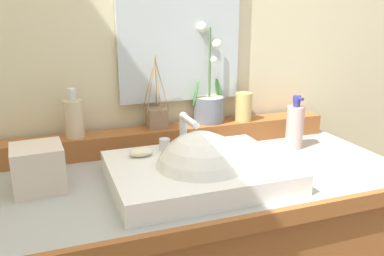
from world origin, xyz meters
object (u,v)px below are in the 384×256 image
sink_basin (198,176)px  potted_plant (209,103)px  lotion_bottle (295,126)px  tumbler_cup (244,107)px  reed_diffuser (157,117)px  soap_dispenser (74,117)px  soap_bar (141,152)px  tissue_box (38,168)px

sink_basin → potted_plant: (0.17, 0.34, 0.12)m
potted_plant → lotion_bottle: 0.31m
tumbler_cup → reed_diffuser: (-0.32, 0.02, -0.01)m
soap_dispenser → lotion_bottle: 0.74m
soap_dispenser → sink_basin: bearing=-46.4°
reed_diffuser → lotion_bottle: bearing=-20.1°
sink_basin → reed_diffuser: size_ratio=1.97×
soap_bar → tissue_box: (-0.28, -0.00, -0.01)m
sink_basin → reed_diffuser: reed_diffuser is taller
potted_plant → tumbler_cup: potted_plant is taller
soap_bar → tumbler_cup: (0.43, 0.19, 0.06)m
potted_plant → tissue_box: size_ratio=2.69×
potted_plant → soap_dispenser: potted_plant is taller
reed_diffuser → sink_basin: bearing=-85.4°
soap_bar → soap_dispenser: bearing=129.5°
soap_dispenser → lotion_bottle: soap_dispenser is taller
soap_bar → lotion_bottle: 0.56m
sink_basin → tumbler_cup: bearing=46.4°
soap_bar → lotion_bottle: bearing=5.5°
potted_plant → lotion_bottle: bearing=-34.6°
soap_bar → reed_diffuser: 0.25m
soap_bar → sink_basin: bearing=-40.3°
potted_plant → reed_diffuser: 0.20m
sink_basin → potted_plant: 0.40m
tissue_box → sink_basin: bearing=-14.8°
sink_basin → soap_dispenser: soap_dispenser is taller
potted_plant → tumbler_cup: 0.13m
lotion_bottle → tissue_box: size_ratio=1.43×
soap_bar → potted_plant: (0.30, 0.22, 0.07)m
soap_bar → potted_plant: bearing=36.5°
sink_basin → soap_bar: 0.18m
soap_dispenser → tumbler_cup: soap_dispenser is taller
lotion_bottle → soap_dispenser: bearing=168.3°
sink_basin → tissue_box: sink_basin is taller
soap_dispenser → reed_diffuser: (0.27, 0.01, -0.03)m
reed_diffuser → lotion_bottle: reed_diffuser is taller
tissue_box → reed_diffuser: bearing=29.8°
soap_bar → tissue_box: size_ratio=0.54×
sink_basin → soap_bar: size_ratio=6.96×
reed_diffuser → soap_dispenser: bearing=-176.9°
soap_dispenser → reed_diffuser: size_ratio=0.64×
potted_plant → tissue_box: (-0.58, -0.23, -0.08)m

